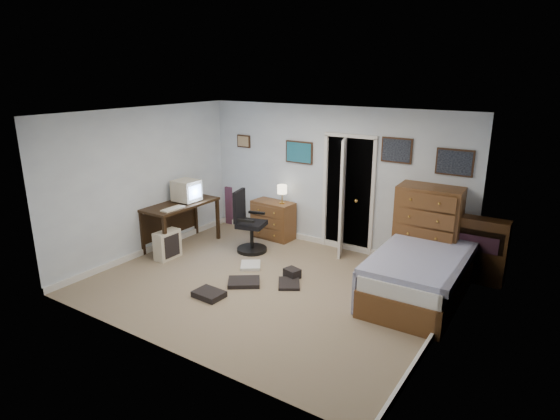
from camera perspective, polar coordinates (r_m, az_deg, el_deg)
The scene contains 15 objects.
floor at distance 7.04m, azimuth -1.64°, elevation -9.23°, with size 5.00×4.00×0.02m, color gray.
computer_desk at distance 8.57m, azimuth -12.46°, elevation -0.28°, with size 0.65×1.41×0.81m.
crt_monitor at distance 8.49m, azimuth -11.33°, elevation 2.33°, with size 0.42×0.39×0.39m.
keyboard at distance 8.09m, azimuth -12.92°, elevation 0.15°, with size 0.16×0.43×0.03m, color beige.
pc_tower at distance 8.13m, azimuth -13.56°, elevation -4.14°, with size 0.23×0.45×0.49m.
office_chair at distance 8.18m, azimuth -3.88°, elevation -2.22°, with size 0.64×0.64×1.09m.
media_stack at distance 9.73m, azimuth -6.06°, elevation 0.62°, with size 0.16×0.16×0.78m, color maroon.
low_dresser at distance 8.83m, azimuth -0.83°, elevation -1.20°, with size 0.80×0.40×0.71m, color brown.
table_lamp at distance 8.56m, azimuth 0.26°, elevation 2.46°, with size 0.19×0.19×0.35m.
doorway at distance 8.41m, azimuth 9.16°, elevation 2.25°, with size 0.96×1.12×2.05m.
tall_dresser at distance 7.55m, azimuth 17.54°, elevation -2.40°, with size 0.95×0.56×1.40m, color brown.
headboard_bookcase at distance 7.59m, azimuth 21.91°, elevation -4.15°, with size 1.10×0.29×0.99m.
bed at distance 6.90m, azimuth 16.75°, elevation -7.34°, with size 1.22×2.22×0.72m.
wall_posters at distance 7.90m, azimuth 9.99°, elevation 6.82°, with size 4.38×0.04×0.60m.
floor_clutter at distance 7.08m, azimuth -3.67°, elevation -8.66°, with size 1.35×1.57×0.15m.
Camera 1 is at (3.64, -5.19, 3.06)m, focal length 30.00 mm.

